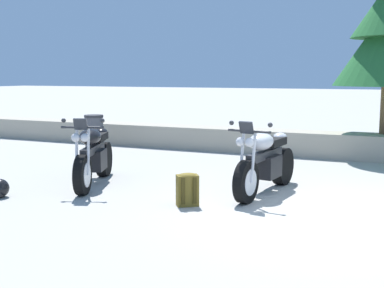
# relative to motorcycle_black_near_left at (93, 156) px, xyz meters

# --- Properties ---
(ground_plane) EXTENTS (120.00, 120.00, 0.00)m
(ground_plane) POSITION_rel_motorcycle_black_near_left_xyz_m (3.88, -0.28, -0.49)
(ground_plane) COLOR #A3A099
(stone_wall) EXTENTS (36.00, 0.80, 0.55)m
(stone_wall) POSITION_rel_motorcycle_black_near_left_xyz_m (3.88, 4.52, -0.21)
(stone_wall) COLOR #A89E89
(stone_wall) RESTS_ON ground
(motorcycle_black_near_left) EXTENTS (1.00, 1.98, 1.18)m
(motorcycle_black_near_left) POSITION_rel_motorcycle_black_near_left_xyz_m (0.00, 0.00, 0.00)
(motorcycle_black_near_left) COLOR black
(motorcycle_black_near_left) RESTS_ON ground
(motorcycle_silver_centre) EXTENTS (0.67, 2.06, 1.18)m
(motorcycle_silver_centre) POSITION_rel_motorcycle_black_near_left_xyz_m (2.77, 0.58, 0.00)
(motorcycle_silver_centre) COLOR black
(motorcycle_silver_centre) RESTS_ON ground
(rider_backpack) EXTENTS (0.35, 0.35, 0.47)m
(rider_backpack) POSITION_rel_motorcycle_black_near_left_xyz_m (1.98, -0.58, -0.24)
(rider_backpack) COLOR brown
(rider_backpack) RESTS_ON ground
(trash_bin) EXTENTS (0.46, 0.46, 0.86)m
(trash_bin) POSITION_rel_motorcycle_black_near_left_xyz_m (-2.26, 3.26, -0.05)
(trash_bin) COLOR #4C4C51
(trash_bin) RESTS_ON ground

